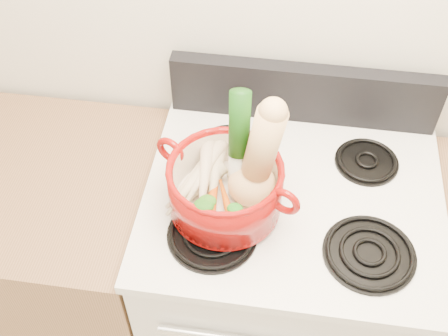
# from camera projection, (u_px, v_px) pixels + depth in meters

# --- Properties ---
(wall_back) EXTENTS (3.50, 0.02, 2.60)m
(wall_back) POSITION_uv_depth(u_px,v_px,m) (315.00, 3.00, 1.43)
(wall_back) COLOR white
(wall_back) RESTS_ON floor
(stove_body) EXTENTS (0.76, 0.65, 0.92)m
(stove_body) POSITION_uv_depth(u_px,v_px,m) (280.00, 288.00, 1.83)
(stove_body) COLOR silver
(stove_body) RESTS_ON floor
(cooktop) EXTENTS (0.78, 0.67, 0.03)m
(cooktop) POSITION_uv_depth(u_px,v_px,m) (293.00, 198.00, 1.48)
(cooktop) COLOR silver
(cooktop) RESTS_ON stove_body
(control_backsplash) EXTENTS (0.76, 0.05, 0.18)m
(control_backsplash) POSITION_uv_depth(u_px,v_px,m) (303.00, 93.00, 1.60)
(control_backsplash) COLOR black
(control_backsplash) RESTS_ON cooktop
(burner_front_left) EXTENTS (0.22, 0.22, 0.02)m
(burner_front_left) POSITION_uv_depth(u_px,v_px,m) (212.00, 234.00, 1.37)
(burner_front_left) COLOR black
(burner_front_left) RESTS_ON cooktop
(burner_front_right) EXTENTS (0.22, 0.22, 0.02)m
(burner_front_right) POSITION_uv_depth(u_px,v_px,m) (369.00, 253.00, 1.34)
(burner_front_right) COLOR black
(burner_front_right) RESTS_ON cooktop
(burner_back_left) EXTENTS (0.17, 0.17, 0.02)m
(burner_back_left) POSITION_uv_depth(u_px,v_px,m) (229.00, 146.00, 1.57)
(burner_back_left) COLOR black
(burner_back_left) RESTS_ON cooktop
(burner_back_right) EXTENTS (0.17, 0.17, 0.02)m
(burner_back_right) POSITION_uv_depth(u_px,v_px,m) (367.00, 161.00, 1.53)
(burner_back_right) COLOR black
(burner_back_right) RESTS_ON cooktop
(dutch_oven) EXTENTS (0.37, 0.37, 0.14)m
(dutch_oven) POSITION_uv_depth(u_px,v_px,m) (225.00, 187.00, 1.37)
(dutch_oven) COLOR maroon
(dutch_oven) RESTS_ON burner_front_left
(pot_handle_left) EXTENTS (0.08, 0.05, 0.08)m
(pot_handle_left) POSITION_uv_depth(u_px,v_px,m) (170.00, 150.00, 1.39)
(pot_handle_left) COLOR maroon
(pot_handle_left) RESTS_ON dutch_oven
(pot_handle_right) EXTENTS (0.08, 0.05, 0.08)m
(pot_handle_right) POSITION_uv_depth(u_px,v_px,m) (285.00, 201.00, 1.28)
(pot_handle_right) COLOR maroon
(pot_handle_right) RESTS_ON dutch_oven
(squash) EXTENTS (0.17, 0.13, 0.31)m
(squash) POSITION_uv_depth(u_px,v_px,m) (254.00, 157.00, 1.29)
(squash) COLOR #E4B574
(squash) RESTS_ON dutch_oven
(leek) EXTENTS (0.06, 0.10, 0.32)m
(leek) POSITION_uv_depth(u_px,v_px,m) (238.00, 147.00, 1.30)
(leek) COLOR beige
(leek) RESTS_ON dutch_oven
(ginger) EXTENTS (0.09, 0.07, 0.04)m
(ginger) POSITION_uv_depth(u_px,v_px,m) (242.00, 175.00, 1.42)
(ginger) COLOR tan
(ginger) RESTS_ON dutch_oven
(parsnip_0) EXTENTS (0.16, 0.24, 0.07)m
(parsnip_0) POSITION_uv_depth(u_px,v_px,m) (197.00, 172.00, 1.42)
(parsnip_0) COLOR #EFE6C3
(parsnip_0) RESTS_ON dutch_oven
(parsnip_1) EXTENTS (0.13, 0.17, 0.05)m
(parsnip_1) POSITION_uv_depth(u_px,v_px,m) (199.00, 188.00, 1.38)
(parsnip_1) COLOR beige
(parsnip_1) RESTS_ON dutch_oven
(parsnip_2) EXTENTS (0.05, 0.20, 0.06)m
(parsnip_2) POSITION_uv_depth(u_px,v_px,m) (215.00, 175.00, 1.40)
(parsnip_2) COLOR beige
(parsnip_2) RESTS_ON dutch_oven
(parsnip_3) EXTENTS (0.11, 0.18, 0.05)m
(parsnip_3) POSITION_uv_depth(u_px,v_px,m) (188.00, 187.00, 1.37)
(parsnip_3) COLOR beige
(parsnip_3) RESTS_ON dutch_oven
(parsnip_4) EXTENTS (0.11, 0.23, 0.06)m
(parsnip_4) POSITION_uv_depth(u_px,v_px,m) (205.00, 170.00, 1.39)
(parsnip_4) COLOR beige
(parsnip_4) RESTS_ON dutch_oven
(parsnip_5) EXTENTS (0.06, 0.25, 0.07)m
(parsnip_5) POSITION_uv_depth(u_px,v_px,m) (205.00, 173.00, 1.38)
(parsnip_5) COLOR beige
(parsnip_5) RESTS_ON dutch_oven
(carrot_0) EXTENTS (0.04, 0.18, 0.05)m
(carrot_0) POSITION_uv_depth(u_px,v_px,m) (212.00, 199.00, 1.37)
(carrot_0) COLOR #D6460A
(carrot_0) RESTS_ON dutch_oven
(carrot_1) EXTENTS (0.03, 0.15, 0.04)m
(carrot_1) POSITION_uv_depth(u_px,v_px,m) (213.00, 198.00, 1.37)
(carrot_1) COLOR #D8440A
(carrot_1) RESTS_ON dutch_oven
(carrot_2) EXTENTS (0.08, 0.15, 0.04)m
(carrot_2) POSITION_uv_depth(u_px,v_px,m) (227.00, 205.00, 1.35)
(carrot_2) COLOR #D3600A
(carrot_2) RESTS_ON dutch_oven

